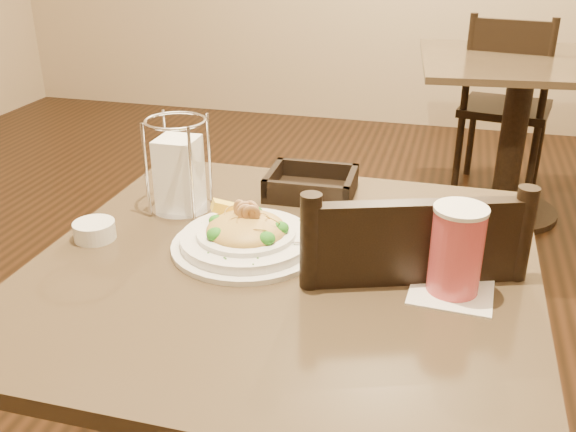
% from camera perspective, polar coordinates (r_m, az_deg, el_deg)
% --- Properties ---
extents(main_table, '(0.90, 0.90, 0.76)m').
position_cam_1_polar(main_table, '(1.31, -0.23, -13.19)').
color(main_table, black).
rests_on(main_table, ground).
extents(background_table, '(0.98, 0.98, 0.76)m').
position_cam_1_polar(background_table, '(3.19, 19.66, 8.77)').
color(background_table, black).
rests_on(background_table, ground).
extents(dining_chair_near, '(0.54, 0.54, 0.93)m').
position_cam_1_polar(dining_chair_near, '(1.38, 8.78, -12.40)').
color(dining_chair_near, black).
rests_on(dining_chair_near, ground).
extents(dining_chair_far, '(0.49, 0.49, 0.93)m').
position_cam_1_polar(dining_chair_far, '(3.44, 18.76, 9.61)').
color(dining_chair_far, black).
rests_on(dining_chair_far, ground).
extents(pasta_bowl, '(0.32, 0.29, 0.09)m').
position_cam_1_polar(pasta_bowl, '(1.21, -3.70, -1.75)').
color(pasta_bowl, white).
rests_on(pasta_bowl, main_table).
extents(drink_glass, '(0.14, 0.14, 0.15)m').
position_cam_1_polar(drink_glass, '(1.08, 14.73, -3.01)').
color(drink_glass, white).
rests_on(drink_glass, main_table).
extents(bread_basket, '(0.20, 0.16, 0.05)m').
position_cam_1_polar(bread_basket, '(1.45, 2.08, 2.67)').
color(bread_basket, black).
rests_on(bread_basket, main_table).
extents(napkin_caddy, '(0.13, 0.13, 0.20)m').
position_cam_1_polar(napkin_caddy, '(1.37, -9.65, 3.89)').
color(napkin_caddy, silver).
rests_on(napkin_caddy, main_table).
extents(side_plate, '(0.19, 0.19, 0.01)m').
position_cam_1_polar(side_plate, '(1.30, 4.67, -0.80)').
color(side_plate, white).
rests_on(side_plate, main_table).
extents(butter_ramekin, '(0.08, 0.08, 0.04)m').
position_cam_1_polar(butter_ramekin, '(1.30, -16.82, -1.24)').
color(butter_ramekin, white).
rests_on(butter_ramekin, main_table).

